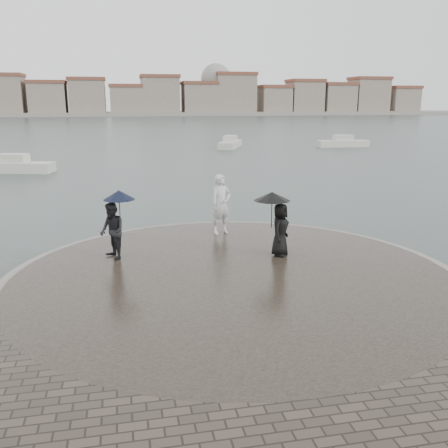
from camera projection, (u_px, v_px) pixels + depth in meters
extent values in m
plane|color=#2B3835|center=(271.00, 347.00, 10.31)|extent=(400.00, 400.00, 0.00)
cylinder|color=gray|center=(234.00, 281.00, 13.59)|extent=(12.50, 12.50, 0.32)
cylinder|color=#2D261E|center=(234.00, 280.00, 13.59)|extent=(11.90, 11.90, 0.36)
imported|color=silver|center=(221.00, 204.00, 17.47)|extent=(0.89, 0.73, 2.10)
imported|color=black|center=(112.00, 231.00, 14.69)|extent=(0.92, 1.01, 1.69)
cylinder|color=black|center=(120.00, 213.00, 14.71)|extent=(0.02, 0.02, 0.90)
cone|color=black|center=(119.00, 195.00, 14.58)|extent=(0.95, 0.95, 0.28)
imported|color=black|center=(280.00, 230.00, 15.01)|extent=(0.88, 0.94, 1.61)
cylinder|color=black|center=(272.00, 213.00, 14.94)|extent=(0.02, 0.02, 0.90)
cone|color=black|center=(272.00, 196.00, 14.81)|extent=(1.11, 1.11, 0.26)
cube|color=gray|center=(127.00, 114.00, 165.02)|extent=(260.00, 20.00, 1.20)
cube|color=gray|center=(4.00, 97.00, 153.53)|extent=(12.00, 10.00, 12.00)
cube|color=brown|center=(2.00, 75.00, 151.97)|extent=(12.60, 10.60, 1.00)
cube|color=gray|center=(48.00, 100.00, 156.35)|extent=(11.00, 10.00, 10.00)
cube|color=brown|center=(47.00, 82.00, 155.03)|extent=(11.60, 10.60, 1.00)
cube|color=gray|center=(88.00, 99.00, 158.61)|extent=(11.00, 10.00, 11.00)
cube|color=brown|center=(86.00, 79.00, 157.16)|extent=(11.60, 10.60, 1.00)
cube|color=gray|center=(126.00, 102.00, 161.23)|extent=(10.00, 10.00, 9.00)
cube|color=brown|center=(125.00, 86.00, 160.02)|extent=(10.60, 10.60, 1.00)
cube|color=gray|center=(160.00, 97.00, 163.05)|extent=(12.00, 10.00, 12.00)
cube|color=brown|center=(159.00, 76.00, 161.48)|extent=(12.60, 10.60, 1.00)
cube|color=gray|center=(199.00, 100.00, 165.87)|extent=(11.00, 10.00, 10.00)
cube|color=brown|center=(199.00, 83.00, 164.54)|extent=(11.60, 10.60, 1.00)
cube|color=gray|center=(235.00, 96.00, 167.88)|extent=(13.00, 10.00, 13.00)
cube|color=brown|center=(235.00, 74.00, 166.20)|extent=(13.60, 10.60, 1.00)
cube|color=gray|center=(274.00, 102.00, 171.14)|extent=(10.00, 10.00, 9.00)
cube|color=brown|center=(275.00, 87.00, 169.94)|extent=(10.60, 10.60, 1.00)
cube|color=gray|center=(305.00, 99.00, 173.08)|extent=(11.00, 10.00, 11.00)
cube|color=brown|center=(305.00, 81.00, 171.63)|extent=(11.60, 10.60, 1.00)
cube|color=gray|center=(337.00, 100.00, 175.58)|extent=(11.00, 10.00, 10.00)
cube|color=brown|center=(338.00, 84.00, 174.25)|extent=(11.60, 10.60, 1.00)
cube|color=gray|center=(368.00, 97.00, 177.72)|extent=(12.00, 10.00, 12.00)
cube|color=brown|center=(370.00, 78.00, 176.15)|extent=(12.60, 10.60, 1.00)
cube|color=gray|center=(401.00, 102.00, 180.65)|extent=(10.00, 10.00, 9.00)
cube|color=brown|center=(402.00, 87.00, 179.45)|extent=(10.60, 10.60, 1.00)
sphere|color=gray|center=(216.00, 79.00, 167.27)|extent=(10.00, 10.00, 10.00)
cube|color=beige|center=(343.00, 145.00, 54.53)|extent=(5.60, 2.00, 0.90)
cube|color=beige|center=(343.00, 139.00, 54.38)|extent=(2.08, 1.34, 0.90)
cube|color=beige|center=(230.00, 145.00, 53.48)|extent=(3.64, 5.68, 0.90)
cube|color=beige|center=(230.00, 140.00, 53.33)|extent=(1.89, 2.31, 0.90)
cube|color=beige|center=(14.00, 169.00, 35.24)|extent=(5.73, 3.00, 0.90)
cube|color=beige|center=(13.00, 160.00, 35.10)|extent=(2.25, 1.69, 0.90)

